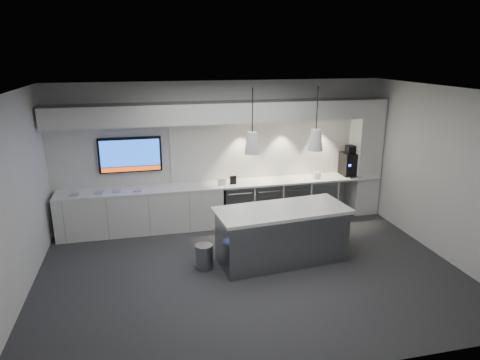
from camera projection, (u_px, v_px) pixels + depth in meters
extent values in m
plane|color=#303133|center=(251.00, 271.00, 7.22)|extent=(7.00, 7.00, 0.00)
plane|color=black|center=(252.00, 91.00, 6.35)|extent=(7.00, 7.00, 0.00)
plane|color=silver|center=(222.00, 152.00, 9.12)|extent=(7.00, 0.00, 7.00)
plane|color=silver|center=(311.00, 258.00, 4.45)|extent=(7.00, 0.00, 7.00)
plane|color=silver|center=(11.00, 204.00, 6.03)|extent=(0.00, 7.00, 7.00)
plane|color=silver|center=(443.00, 173.00, 7.54)|extent=(0.00, 7.00, 7.00)
cube|color=white|center=(225.00, 184.00, 8.99)|extent=(6.80, 0.65, 0.04)
cube|color=silver|center=(142.00, 211.00, 8.75)|extent=(3.30, 0.63, 0.86)
cube|color=gray|center=(237.00, 204.00, 9.18)|extent=(0.60, 0.61, 0.85)
cube|color=gray|center=(265.00, 202.00, 9.31)|extent=(0.60, 0.61, 0.85)
cube|color=gray|center=(292.00, 199.00, 9.45)|extent=(0.60, 0.61, 0.85)
cube|color=gray|center=(319.00, 197.00, 9.59)|extent=(0.60, 0.61, 0.85)
cube|color=silver|center=(276.00, 147.00, 9.34)|extent=(4.60, 0.03, 1.30)
cube|color=silver|center=(224.00, 112.00, 8.58)|extent=(6.90, 0.60, 0.40)
cube|color=silver|center=(365.00, 157.00, 9.58)|extent=(0.55, 0.55, 2.60)
cube|color=black|center=(130.00, 155.00, 8.64)|extent=(1.25, 0.06, 0.72)
cube|color=#1343B8|center=(130.00, 153.00, 8.60)|extent=(1.17, 0.00, 0.54)
cube|color=#D2400C|center=(131.00, 169.00, 8.70)|extent=(1.17, 0.00, 0.09)
cube|color=gray|center=(281.00, 236.00, 7.49)|extent=(2.26, 1.09, 0.92)
cube|color=white|center=(282.00, 210.00, 7.35)|extent=(2.38, 1.21, 0.05)
cylinder|color=gray|center=(204.00, 256.00, 7.28)|extent=(0.34, 0.34, 0.43)
cube|color=black|center=(350.00, 164.00, 9.56)|extent=(0.37, 0.42, 0.51)
cube|color=black|center=(351.00, 149.00, 9.46)|extent=(0.20, 0.20, 0.17)
cube|color=gray|center=(354.00, 177.00, 9.41)|extent=(0.28, 0.20, 0.03)
cube|color=black|center=(233.00, 180.00, 8.92)|extent=(0.14, 0.04, 0.18)
cube|color=white|center=(222.00, 182.00, 8.84)|extent=(0.18, 0.03, 0.14)
cube|color=#A4A4A4|center=(74.00, 194.00, 8.26)|extent=(0.16, 0.16, 0.02)
cube|color=#A4A4A4|center=(99.00, 192.00, 8.38)|extent=(0.19, 0.19, 0.02)
cube|color=#A4A4A4|center=(116.00, 191.00, 8.47)|extent=(0.17, 0.17, 0.02)
cube|color=#A4A4A4|center=(138.00, 190.00, 8.51)|extent=(0.18, 0.18, 0.02)
cone|color=silver|center=(252.00, 143.00, 6.88)|extent=(0.25, 0.25, 0.36)
cylinder|color=black|center=(252.00, 110.00, 6.73)|extent=(0.02, 0.02, 0.70)
cone|color=silver|center=(316.00, 140.00, 7.12)|extent=(0.25, 0.25, 0.36)
cylinder|color=black|center=(317.00, 108.00, 6.97)|extent=(0.02, 0.02, 0.70)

